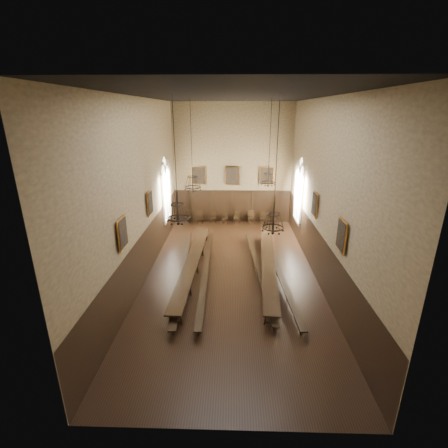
{
  "coord_description": "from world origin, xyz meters",
  "views": [
    {
      "loc": [
        0.07,
        -15.58,
        8.36
      ],
      "look_at": [
        -0.42,
        1.5,
        2.38
      ],
      "focal_mm": 26.0,
      "sensor_mm": 36.0,
      "label": 1
    }
  ],
  "objects_px": {
    "table_right": "(268,267)",
    "chandelier_front_left": "(178,211)",
    "chair_4": "(237,220)",
    "bench_left_outer": "(183,271)",
    "chair_3": "(225,220)",
    "bench_right_outer": "(277,270)",
    "chandelier_front_right": "(273,220)",
    "chair_1": "(200,219)",
    "chair_2": "(213,219)",
    "chair_0": "(188,219)",
    "chair_6": "(263,220)",
    "chair_5": "(251,220)",
    "bench_left_inner": "(206,272)",
    "bench_right_inner": "(258,270)",
    "chandelier_back_right": "(268,176)",
    "chandelier_back_left": "(193,182)",
    "table_left": "(193,267)"
  },
  "relations": [
    {
      "from": "chair_1",
      "to": "chandelier_back_right",
      "type": "height_order",
      "value": "chandelier_back_right"
    },
    {
      "from": "table_right",
      "to": "chair_3",
      "type": "relative_size",
      "value": 11.02
    },
    {
      "from": "chair_0",
      "to": "chandelier_back_right",
      "type": "relative_size",
      "value": 0.21
    },
    {
      "from": "chair_2",
      "to": "chandelier_front_right",
      "type": "xyz_separation_m",
      "value": [
        3.21,
        -11.53,
        3.86
      ]
    },
    {
      "from": "bench_left_inner",
      "to": "chandelier_front_right",
      "type": "bearing_deg",
      "value": -40.81
    },
    {
      "from": "bench_left_inner",
      "to": "chair_4",
      "type": "xyz_separation_m",
      "value": [
        1.75,
        8.73,
        -0.03
      ]
    },
    {
      "from": "table_right",
      "to": "chair_6",
      "type": "xyz_separation_m",
      "value": [
        0.42,
        8.29,
        -0.13
      ]
    },
    {
      "from": "chair_0",
      "to": "chandelier_back_right",
      "type": "bearing_deg",
      "value": -29.87
    },
    {
      "from": "table_right",
      "to": "bench_right_inner",
      "type": "height_order",
      "value": "table_right"
    },
    {
      "from": "chair_4",
      "to": "chandelier_front_left",
      "type": "height_order",
      "value": "chandelier_front_left"
    },
    {
      "from": "chandelier_front_left",
      "to": "chair_4",
      "type": "bearing_deg",
      "value": 76.1
    },
    {
      "from": "chair_1",
      "to": "chair_2",
      "type": "xyz_separation_m",
      "value": [
        1.07,
        0.12,
        -0.02
      ]
    },
    {
      "from": "chandelier_back_left",
      "to": "chandelier_back_right",
      "type": "bearing_deg",
      "value": -2.11
    },
    {
      "from": "chair_2",
      "to": "chair_5",
      "type": "relative_size",
      "value": 0.9
    },
    {
      "from": "table_left",
      "to": "bench_right_inner",
      "type": "relative_size",
      "value": 1.0
    },
    {
      "from": "chair_5",
      "to": "bench_left_inner",
      "type": "bearing_deg",
      "value": -116.32
    },
    {
      "from": "bench_right_outer",
      "to": "chair_2",
      "type": "height_order",
      "value": "chair_2"
    },
    {
      "from": "chair_4",
      "to": "chair_5",
      "type": "xyz_separation_m",
      "value": [
        1.1,
        -0.01,
        0.04
      ]
    },
    {
      "from": "bench_left_outer",
      "to": "chair_4",
      "type": "xyz_separation_m",
      "value": [
        2.97,
        8.67,
        -0.03
      ]
    },
    {
      "from": "bench_left_inner",
      "to": "chair_1",
      "type": "relative_size",
      "value": 10.32
    },
    {
      "from": "chair_5",
      "to": "bench_left_outer",
      "type": "bearing_deg",
      "value": -123.4
    },
    {
      "from": "table_right",
      "to": "chair_3",
      "type": "bearing_deg",
      "value": 106.95
    },
    {
      "from": "chair_0",
      "to": "chandelier_front_right",
      "type": "bearing_deg",
      "value": -47.36
    },
    {
      "from": "chair_4",
      "to": "bench_left_outer",
      "type": "bearing_deg",
      "value": -105.85
    },
    {
      "from": "table_left",
      "to": "chandelier_front_right",
      "type": "xyz_separation_m",
      "value": [
        3.81,
        -3.06,
        3.74
      ]
    },
    {
      "from": "bench_right_outer",
      "to": "chandelier_front_right",
      "type": "xyz_separation_m",
      "value": [
        -0.74,
        -2.92,
        3.83
      ]
    },
    {
      "from": "chair_2",
      "to": "chair_3",
      "type": "height_order",
      "value": "chair_3"
    },
    {
      "from": "chair_2",
      "to": "chair_4",
      "type": "height_order",
      "value": "chair_2"
    },
    {
      "from": "chair_0",
      "to": "chair_6",
      "type": "xyz_separation_m",
      "value": [
        5.9,
        -0.07,
        -0.03
      ]
    },
    {
      "from": "chair_5",
      "to": "table_right",
      "type": "bearing_deg",
      "value": -94.88
    },
    {
      "from": "chandelier_back_right",
      "to": "table_left",
      "type": "bearing_deg",
      "value": -150.73
    },
    {
      "from": "table_right",
      "to": "bench_right_inner",
      "type": "relative_size",
      "value": 1.01
    },
    {
      "from": "chair_3",
      "to": "chair_6",
      "type": "relative_size",
      "value": 1.06
    },
    {
      "from": "bench_right_inner",
      "to": "chair_2",
      "type": "height_order",
      "value": "chair_2"
    },
    {
      "from": "bench_left_inner",
      "to": "chandelier_back_left",
      "type": "height_order",
      "value": "chandelier_back_left"
    },
    {
      "from": "chair_4",
      "to": "chair_6",
      "type": "height_order",
      "value": "chair_4"
    },
    {
      "from": "chair_4",
      "to": "chandelier_front_left",
      "type": "relative_size",
      "value": 0.17
    },
    {
      "from": "bench_left_inner",
      "to": "chair_5",
      "type": "xyz_separation_m",
      "value": [
        2.85,
        8.73,
        0.01
      ]
    },
    {
      "from": "chair_1",
      "to": "bench_left_inner",
      "type": "bearing_deg",
      "value": -91.09
    },
    {
      "from": "chair_3",
      "to": "bench_right_inner",
      "type": "bearing_deg",
      "value": -75.45
    },
    {
      "from": "bench_right_inner",
      "to": "chandelier_front_right",
      "type": "bearing_deg",
      "value": -84.44
    },
    {
      "from": "table_right",
      "to": "bench_left_inner",
      "type": "height_order",
      "value": "table_right"
    },
    {
      "from": "chair_6",
      "to": "chandelier_back_left",
      "type": "height_order",
      "value": "chandelier_back_left"
    },
    {
      "from": "bench_left_outer",
      "to": "chair_1",
      "type": "bearing_deg",
      "value": 89.81
    },
    {
      "from": "table_right",
      "to": "chair_4",
      "type": "xyz_separation_m",
      "value": [
        -1.59,
        8.24,
        -0.13
      ]
    },
    {
      "from": "chair_0",
      "to": "chair_2",
      "type": "xyz_separation_m",
      "value": [
        2.03,
        0.01,
        -0.02
      ]
    },
    {
      "from": "table_right",
      "to": "chair_0",
      "type": "relative_size",
      "value": 10.33
    },
    {
      "from": "chair_0",
      "to": "table_right",
      "type": "bearing_deg",
      "value": -38.56
    },
    {
      "from": "table_right",
      "to": "chandelier_front_left",
      "type": "bearing_deg",
      "value": -148.43
    },
    {
      "from": "chair_2",
      "to": "chandelier_front_left",
      "type": "bearing_deg",
      "value": -90.96
    }
  ]
}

